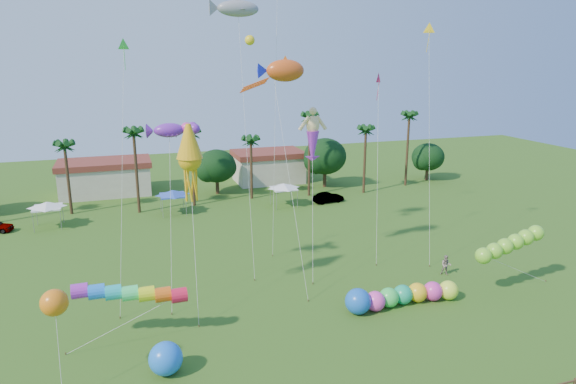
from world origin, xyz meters
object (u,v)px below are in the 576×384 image
object	(u,v)px
car_b	(328,198)
caterpillar_inflatable	(398,296)
spectator_b	(446,265)
blue_ball	(166,358)

from	to	relation	value
car_b	caterpillar_inflatable	xyz separation A→B (m)	(-6.29, -29.08, 0.14)
spectator_b	blue_ball	size ratio (longest dim) A/B	0.88
spectator_b	caterpillar_inflatable	size ratio (longest dim) A/B	0.19
car_b	blue_ball	xyz separation A→B (m)	(-24.20, -32.46, 0.35)
spectator_b	blue_ball	distance (m)	26.04
caterpillar_inflatable	blue_ball	xyz separation A→B (m)	(-17.91, -3.38, 0.20)
car_b	blue_ball	world-z (taller)	blue_ball
caterpillar_inflatable	blue_ball	bearing A→B (deg)	-169.31
spectator_b	blue_ball	bearing A→B (deg)	-131.57
spectator_b	caterpillar_inflatable	distance (m)	8.10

